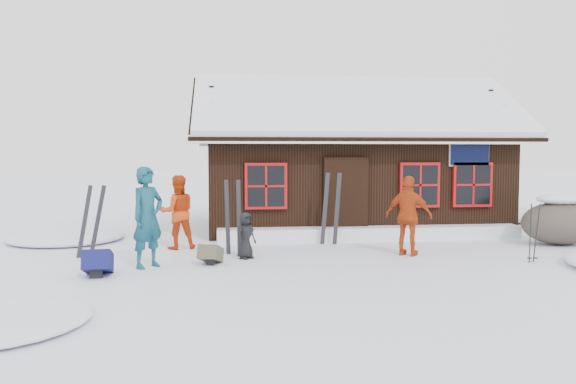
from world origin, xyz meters
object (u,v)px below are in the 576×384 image
Objects in this scene: ski_pair_left at (91,222)px; backpack_blue at (98,266)px; skier_orange_left at (178,212)px; boulder at (560,222)px; skier_crouched at (246,236)px; backpack_olive at (211,257)px; skier_orange_right at (409,216)px; ski_poles at (533,234)px; skier_teal at (148,217)px.

ski_pair_left reaches higher than backpack_blue.
boulder is at bearing 164.44° from skier_orange_left.
ski_pair_left reaches higher than skier_crouched.
boulder is 8.29m from backpack_olive.
skier_orange_right is at bearing -166.07° from boulder.
boulder is at bearing 47.40° from ski_poles.
boulder is 10.66m from ski_pair_left.
skier_teal is 5.33m from skier_orange_right.
ski_pair_left is at bearing 128.73° from skier_crouched.
boulder reaches higher than skier_crouched.
backpack_olive is (2.49, -1.09, -0.59)m from ski_pair_left.
skier_orange_left is 2.04m from skier_crouched.
ski_pair_left is at bearing 30.24° from skier_orange_right.
skier_orange_right is at bearing 7.55° from backpack_blue.
skier_orange_right is at bearing 22.95° from backpack_olive.
skier_orange_left is at bearing 161.60° from ski_poles.
ski_poles is (2.22, -0.97, -0.28)m from skier_orange_right.
skier_teal is 1.86m from ski_pair_left.
skier_teal is 2.01× the size of skier_crouched.
backpack_olive is at bearing 42.01° from skier_orange_right.
backpack_blue is (0.55, -1.94, -0.56)m from ski_pair_left.
boulder is at bearing 8.28° from backpack_blue.
boulder is at bearing -33.31° from skier_crouched.
skier_teal reaches higher than skier_crouched.
backpack_olive is (-0.70, -0.49, -0.34)m from skier_crouched.
backpack_blue is at bearing -167.17° from boulder.
skier_teal is 7.53m from ski_poles.
skier_orange_left is 3.02m from backpack_blue.
ski_pair_left is at bearing 169.67° from ski_poles.
skier_orange_left is at bearing 177.42° from boulder.
backpack_blue is (-2.64, -1.34, -0.30)m from skier_crouched.
skier_orange_right is 6.24m from backpack_blue.
skier_orange_right is (4.90, -1.40, 0.01)m from skier_orange_left.
ski_poles reaches higher than backpack_blue.
backpack_blue reaches higher than backpack_olive.
ski_poles is (5.64, -1.01, 0.09)m from skier_crouched.
boulder is 2.92× the size of backpack_blue.
skier_teal is 1.28m from backpack_blue.
skier_crouched reaches higher than backpack_olive.
ski_pair_left is (-3.20, 0.60, 0.26)m from skier_crouched.
skier_orange_left is 3.28× the size of backpack_olive.
backpack_olive is at bearing -40.63° from ski_pair_left.
skier_crouched is 1.51× the size of backpack_blue.
skier_crouched is at bearing 51.72° from backpack_olive.
skier_teal reaches higher than ski_pair_left.
ski_pair_left is at bearing 88.39° from skier_teal.
skier_teal is at bearing -60.99° from ski_pair_left.
ski_pair_left is 2.10m from backpack_blue.
backpack_olive is at bearing -38.09° from skier_teal.
ski_poles is at bearing -50.78° from skier_crouched.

